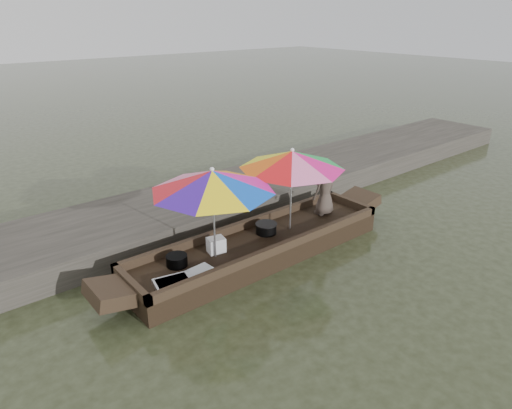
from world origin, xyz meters
TOP-DOWN VIEW (x-y plane):
  - water at (0.00, 0.00)m, footprint 80.00×80.00m
  - dock at (0.00, 2.20)m, footprint 22.00×2.20m
  - boat_hull at (0.00, 0.00)m, footprint 4.99×1.20m
  - cooking_pot at (-1.59, 0.15)m, footprint 0.34×0.34m
  - tray_crayfish at (-1.94, -0.34)m, footprint 0.60×0.47m
  - tray_scallop at (-1.50, -0.33)m, footprint 0.56×0.41m
  - charcoal_grill at (0.27, 0.13)m, footprint 0.37×0.37m
  - supply_bag at (-0.85, 0.12)m, footprint 0.32×0.27m
  - vendor at (1.73, 0.08)m, footprint 0.55×0.38m
  - umbrella_bow at (-0.95, 0.00)m, footprint 2.08×2.08m
  - umbrella_stern at (0.74, 0.00)m, footprint 1.93×1.93m

SIDE VIEW (x-z plane):
  - water at x=0.00m, z-range 0.00..0.00m
  - boat_hull at x=0.00m, z-range 0.00..0.35m
  - dock at x=0.00m, z-range 0.00..0.50m
  - tray_scallop at x=-1.50m, z-range 0.35..0.41m
  - tray_crayfish at x=-1.94m, z-range 0.35..0.44m
  - charcoal_grill at x=0.27m, z-range 0.35..0.53m
  - cooking_pot at x=-1.59m, z-range 0.35..0.53m
  - supply_bag at x=-0.85m, z-range 0.35..0.61m
  - vendor at x=1.73m, z-range 0.35..1.44m
  - umbrella_bow at x=-0.95m, z-range 0.35..1.90m
  - umbrella_stern at x=0.74m, z-range 0.35..1.90m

